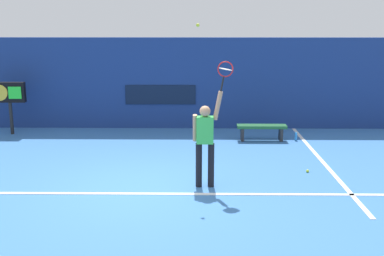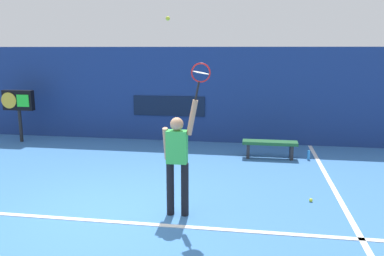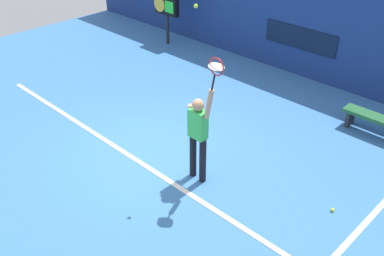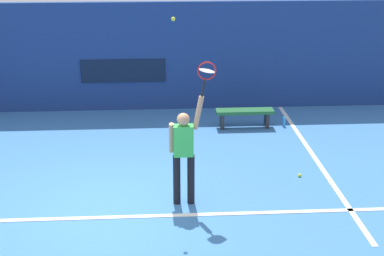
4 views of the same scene
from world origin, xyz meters
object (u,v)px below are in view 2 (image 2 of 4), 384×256
water_bottle (309,155)px  spare_ball (311,200)px  scoreboard_clock (18,102)px  court_bench (270,145)px  tennis_ball (168,18)px  tennis_racket (200,75)px  tennis_player (177,158)px

water_bottle → spare_ball: size_ratio=3.53×
scoreboard_clock → court_bench: 7.51m
scoreboard_clock → court_bench: bearing=-5.3°
tennis_ball → water_bottle: (2.80, 3.78, -3.14)m
court_bench → spare_ball: (0.66, -2.92, -0.30)m
tennis_racket → scoreboard_clock: size_ratio=0.40×
court_bench → tennis_racket: bearing=-108.4°
tennis_player → water_bottle: 4.77m
spare_ball → court_bench: bearing=102.8°
tennis_player → tennis_racket: size_ratio=3.19×
tennis_racket → spare_ball: 3.20m
tennis_player → tennis_ball: bearing=152.0°
tennis_racket → court_bench: 4.56m
scoreboard_clock → water_bottle: bearing=-4.7°
court_bench → water_bottle: 1.01m
water_bottle → spare_ball: 2.94m
court_bench → spare_ball: court_bench is taller
tennis_racket → spare_ball: bearing=26.0°
court_bench → spare_ball: size_ratio=20.59×
tennis_player → tennis_racket: tennis_racket is taller
scoreboard_clock → water_bottle: scoreboard_clock is taller
scoreboard_clock → court_bench: scoreboard_clock is taller
tennis_ball → court_bench: (1.82, 3.78, -2.92)m
tennis_ball → tennis_racket: bearing=-9.1°
scoreboard_clock → water_bottle: size_ratio=6.55×
tennis_player → scoreboard_clock: bearing=141.6°
tennis_player → tennis_ball: (-0.15, 0.08, 2.24)m
tennis_ball → spare_ball: 4.16m
tennis_player → tennis_racket: bearing=-0.6°
tennis_ball → scoreboard_clock: size_ratio=0.04×
tennis_racket → spare_ball: (1.95, 0.95, -2.35)m
court_bench → tennis_player: bearing=-113.3°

